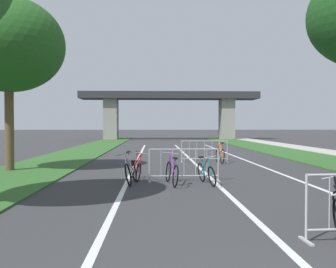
{
  "coord_description": "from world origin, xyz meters",
  "views": [
    {
      "loc": [
        -1.92,
        -1.98,
        1.79
      ],
      "look_at": [
        -0.94,
        24.28,
        1.18
      ],
      "focal_mm": 39.92,
      "sensor_mm": 36.0,
      "label": 1
    }
  ],
  "objects": [
    {
      "name": "crowd_barrier_third",
      "position": [
        0.53,
        16.03,
        0.52
      ],
      "size": [
        2.29,
        0.53,
        1.05
      ],
      "rotation": [
        0.0,
        0.0,
        -0.04
      ],
      "color": "#ADADB2",
      "rests_on": "ground"
    },
    {
      "name": "grass_verge_right",
      "position": [
        6.74,
        22.56,
        0.03
      ],
      "size": [
        3.4,
        55.15,
        0.05
      ],
      "primitive_type": "cube",
      "color": "#2D5B26",
      "rests_on": "ground"
    },
    {
      "name": "bicycle_teal_5",
      "position": [
        -0.34,
        9.26,
        0.35
      ],
      "size": [
        0.47,
        1.6,
        0.91
      ],
      "rotation": [
        0.0,
        0.0,
        3.33
      ],
      "color": "black",
      "rests_on": "ground"
    },
    {
      "name": "bicycle_red_4",
      "position": [
        -2.52,
        10.27,
        0.36
      ],
      "size": [
        0.69,
        1.64,
        0.96
      ],
      "rotation": [
        0.0,
        0.0,
        3.36
      ],
      "color": "black",
      "rests_on": "ground"
    },
    {
      "name": "crowd_barrier_second",
      "position": [
        -0.96,
        9.85,
        0.52
      ],
      "size": [
        2.29,
        0.55,
        1.05
      ],
      "rotation": [
        0.0,
        0.0,
        0.05
      ],
      "color": "#ADADB2",
      "rests_on": "ground"
    },
    {
      "name": "sidewalk_path_right",
      "position": [
        9.49,
        22.56,
        0.04
      ],
      "size": [
        2.11,
        55.15,
        0.08
      ],
      "primitive_type": "cube",
      "color": "#ADA89E",
      "rests_on": "ground"
    },
    {
      "name": "tree_left_oak_near",
      "position": [
        -7.54,
        12.73,
        4.89
      ],
      "size": [
        4.29,
        4.29,
        6.73
      ],
      "color": "brown",
      "rests_on": "ground"
    },
    {
      "name": "grass_verge_left",
      "position": [
        -6.74,
        22.56,
        0.03
      ],
      "size": [
        3.4,
        55.15,
        0.05
      ],
      "primitive_type": "cube",
      "color": "#2D5B26",
      "rests_on": "ground"
    },
    {
      "name": "lane_stripe_right_lane",
      "position": [
        2.77,
        15.95,
        0.0
      ],
      "size": [
        0.14,
        31.91,
        0.01
      ],
      "primitive_type": "cube",
      "color": "silver",
      "rests_on": "ground"
    },
    {
      "name": "bicycle_white_1",
      "position": [
        -2.63,
        9.46,
        0.38
      ],
      "size": [
        0.6,
        1.74,
        1.02
      ],
      "rotation": [
        0.0,
        0.0,
        3.05
      ],
      "color": "black",
      "rests_on": "ground"
    },
    {
      "name": "lane_stripe_center",
      "position": [
        0.0,
        15.95,
        0.0
      ],
      "size": [
        0.14,
        31.91,
        0.01
      ],
      "primitive_type": "cube",
      "color": "silver",
      "rests_on": "ground"
    },
    {
      "name": "bicycle_orange_2",
      "position": [
        1.23,
        15.68,
        0.4
      ],
      "size": [
        0.55,
        1.74,
        1.04
      ],
      "rotation": [
        0.0,
        0.0,
        0.05
      ],
      "color": "black",
      "rests_on": "ground"
    },
    {
      "name": "lane_stripe_left_lane",
      "position": [
        -2.77,
        15.95,
        0.0
      ],
      "size": [
        0.14,
        31.91,
        0.01
      ],
      "primitive_type": "cube",
      "color": "silver",
      "rests_on": "ground"
    },
    {
      "name": "overpass_bridge",
      "position": [
        0.0,
        45.58,
        4.47
      ],
      "size": [
        22.45,
        3.73,
        6.0
      ],
      "color": "#2D2D30",
      "rests_on": "ground"
    },
    {
      "name": "bicycle_purple_0",
      "position": [
        -1.38,
        9.26,
        0.37
      ],
      "size": [
        0.5,
        1.74,
        0.96
      ],
      "rotation": [
        0.0,
        0.0,
        0.15
      ],
      "color": "black",
      "rests_on": "ground"
    }
  ]
}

